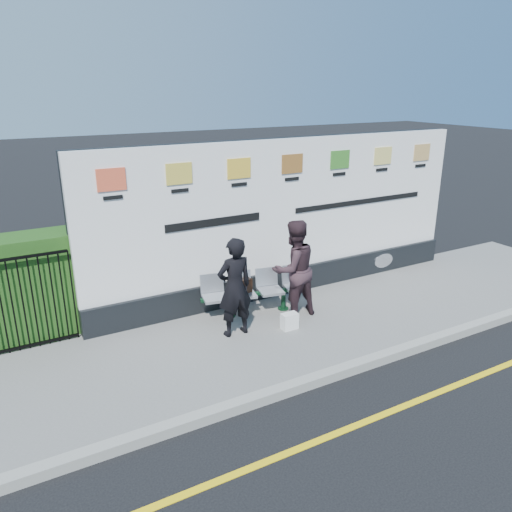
{
  "coord_description": "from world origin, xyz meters",
  "views": [
    {
      "loc": [
        -4.55,
        -3.94,
        4.05
      ],
      "look_at": [
        -0.61,
        3.15,
        1.25
      ],
      "focal_mm": 35.0,
      "sensor_mm": 36.0,
      "label": 1
    }
  ],
  "objects_px": {
    "bench": "(257,302)",
    "woman_left": "(235,287)",
    "billboard": "(288,228)",
    "woman_right": "(294,269)"
  },
  "relations": [
    {
      "from": "bench",
      "to": "woman_left",
      "type": "height_order",
      "value": "woman_left"
    },
    {
      "from": "woman_right",
      "to": "billboard",
      "type": "bearing_deg",
      "value": -120.42
    },
    {
      "from": "woman_left",
      "to": "woman_right",
      "type": "distance_m",
      "value": 1.23
    },
    {
      "from": "billboard",
      "to": "woman_right",
      "type": "relative_size",
      "value": 4.55
    },
    {
      "from": "woman_left",
      "to": "woman_right",
      "type": "bearing_deg",
      "value": -174.96
    },
    {
      "from": "woman_right",
      "to": "bench",
      "type": "bearing_deg",
      "value": -40.24
    },
    {
      "from": "billboard",
      "to": "woman_left",
      "type": "bearing_deg",
      "value": -146.9
    },
    {
      "from": "billboard",
      "to": "woman_left",
      "type": "distance_m",
      "value": 2.13
    },
    {
      "from": "billboard",
      "to": "bench",
      "type": "relative_size",
      "value": 4.08
    },
    {
      "from": "billboard",
      "to": "woman_left",
      "type": "relative_size",
      "value": 4.8
    }
  ]
}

